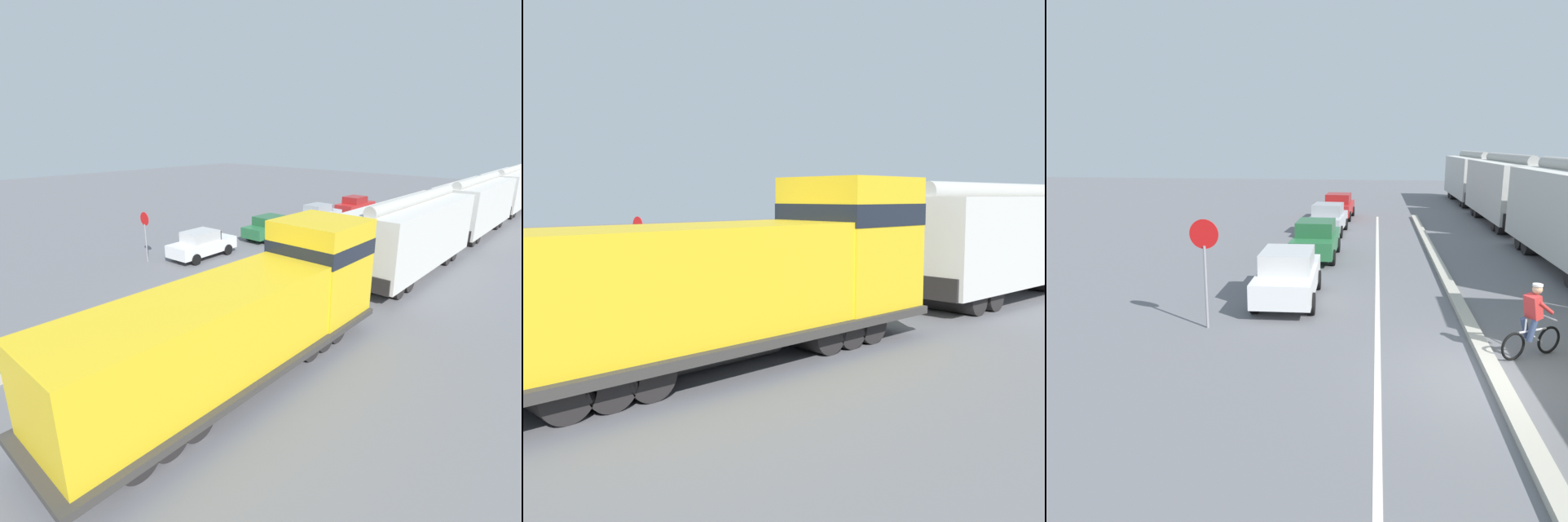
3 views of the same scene
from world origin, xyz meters
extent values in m
plane|color=slate|center=(0.00, 0.00, 0.00)|extent=(120.00, 120.00, 0.00)
cube|color=#B2AD9E|center=(0.00, 6.00, 0.08)|extent=(0.36, 36.00, 0.16)
cube|color=silver|center=(-2.40, 6.00, 0.00)|extent=(0.14, 36.00, 0.01)
cube|color=gold|center=(5.16, -3.42, 1.90)|extent=(2.70, 9.86, 2.40)
cube|color=gold|center=(5.16, 1.58, 2.45)|extent=(2.80, 2.80, 3.50)
cube|color=black|center=(5.16, 1.58, 3.24)|extent=(2.83, 2.83, 0.56)
cube|color=#383533|center=(5.16, -2.82, 0.70)|extent=(3.10, 11.60, 0.20)
cylinder|color=#4C4947|center=(5.16, -2.82, 0.55)|extent=(1.10, 3.00, 1.10)
cylinder|color=black|center=(5.16, 1.17, 0.50)|extent=(2.40, 1.00, 1.00)
cylinder|color=black|center=(5.16, 0.37, 0.50)|extent=(2.40, 1.00, 1.00)
cylinder|color=black|center=(5.16, -0.43, 0.50)|extent=(2.40, 1.00, 1.00)
cylinder|color=black|center=(5.16, -5.21, 0.50)|extent=(2.40, 1.00, 1.00)
cylinder|color=black|center=(5.16, -6.01, 0.50)|extent=(2.40, 1.00, 1.00)
cylinder|color=black|center=(5.16, -6.81, 0.50)|extent=(2.40, 1.00, 1.00)
cube|color=beige|center=(5.16, 10.18, 2.15)|extent=(2.90, 10.40, 3.10)
cylinder|color=#AAA8A2|center=(5.16, 10.18, 3.88)|extent=(0.60, 9.88, 0.60)
cube|color=black|center=(5.16, 4.93, 0.95)|extent=(2.61, 0.10, 0.70)
cylinder|color=black|center=(5.16, 13.95, 0.45)|extent=(2.46, 0.90, 0.90)
cylinder|color=black|center=(5.16, 12.85, 0.45)|extent=(2.46, 0.90, 0.90)
cylinder|color=black|center=(5.16, 7.50, 0.45)|extent=(2.46, 0.90, 0.90)
cylinder|color=black|center=(5.16, 6.40, 0.45)|extent=(2.46, 0.90, 0.90)
cube|color=silver|center=(-5.14, 4.86, 0.67)|extent=(1.89, 4.27, 0.70)
cube|color=beige|center=(-5.13, 4.71, 1.32)|extent=(1.58, 1.97, 0.60)
cube|color=#1E232D|center=(-5.18, 5.71, 1.27)|extent=(1.43, 0.18, 0.51)
cylinder|color=black|center=(-6.00, 6.13, 0.32)|extent=(0.25, 0.65, 0.64)
cylinder|color=black|center=(-4.39, 6.20, 0.32)|extent=(0.25, 0.65, 0.64)
cylinder|color=black|center=(-5.89, 3.53, 0.32)|extent=(0.25, 0.65, 0.64)
cylinder|color=black|center=(-4.27, 3.60, 0.32)|extent=(0.25, 0.65, 0.64)
cube|color=#286B3D|center=(-4.99, 10.97, 0.67)|extent=(1.71, 4.20, 0.70)
cube|color=#225B34|center=(-4.99, 10.82, 1.32)|extent=(1.50, 1.90, 0.60)
cube|color=#1E232D|center=(-4.99, 11.82, 1.27)|extent=(1.43, 0.12, 0.51)
cylinder|color=black|center=(-5.79, 12.27, 0.32)|extent=(0.22, 0.64, 0.64)
cylinder|color=black|center=(-4.18, 12.27, 0.32)|extent=(0.22, 0.64, 0.64)
cylinder|color=black|center=(-5.80, 9.66, 0.32)|extent=(0.22, 0.64, 0.64)
cylinder|color=black|center=(-4.18, 9.66, 0.32)|extent=(0.22, 0.64, 0.64)
cube|color=#B7BABF|center=(-5.06, 17.10, 0.67)|extent=(1.88, 4.27, 0.70)
cube|color=#9C9EA2|center=(-5.06, 16.95, 1.32)|extent=(1.58, 1.96, 0.60)
cube|color=#1E232D|center=(-5.02, 17.95, 1.27)|extent=(1.43, 0.18, 0.51)
cylinder|color=black|center=(-5.81, 18.44, 0.32)|extent=(0.25, 0.65, 0.64)
cylinder|color=black|center=(-4.19, 18.37, 0.32)|extent=(0.25, 0.65, 0.64)
cylinder|color=black|center=(-5.92, 15.84, 0.32)|extent=(0.25, 0.65, 0.64)
cylinder|color=black|center=(-4.30, 15.77, 0.32)|extent=(0.25, 0.65, 0.64)
cube|color=red|center=(-4.92, 22.87, 0.67)|extent=(1.86, 4.26, 0.70)
cube|color=maroon|center=(-4.92, 22.72, 1.32)|extent=(1.57, 1.96, 0.60)
cube|color=#1E232D|center=(-4.88, 23.71, 1.27)|extent=(1.43, 0.18, 0.51)
cylinder|color=black|center=(-5.67, 24.20, 0.32)|extent=(0.25, 0.65, 0.64)
cylinder|color=black|center=(-4.06, 24.13, 0.32)|extent=(0.25, 0.65, 0.64)
cylinder|color=black|center=(-5.78, 21.60, 0.32)|extent=(0.25, 0.65, 0.64)
cylinder|color=black|center=(-4.16, 21.53, 0.32)|extent=(0.25, 0.65, 0.64)
torus|color=black|center=(1.50, 1.60, 0.33)|extent=(0.60, 0.38, 0.66)
torus|color=black|center=(0.58, 1.09, 0.33)|extent=(0.60, 0.38, 0.66)
cylinder|color=silver|center=(1.04, 1.34, 0.63)|extent=(0.71, 0.43, 0.05)
cylinder|color=silver|center=(1.13, 1.39, 0.45)|extent=(0.44, 0.28, 0.36)
cylinder|color=silver|center=(0.85, 1.24, 0.78)|extent=(0.04, 0.04, 0.30)
cylinder|color=silver|center=(1.43, 1.56, 0.88)|extent=(0.27, 0.44, 0.04)
cylinder|color=#38476B|center=(0.88, 1.37, 0.68)|extent=(0.33, 0.27, 0.52)
cylinder|color=#38476B|center=(0.98, 1.20, 0.68)|extent=(0.30, 0.25, 0.52)
cube|color=red|center=(1.00, 1.32, 1.20)|extent=(0.45, 0.46, 0.57)
sphere|color=tan|center=(1.06, 1.35, 1.59)|extent=(0.22, 0.22, 0.22)
cylinder|color=white|center=(1.06, 1.35, 1.69)|extent=(0.22, 0.22, 0.05)
cylinder|color=red|center=(1.09, 1.56, 1.20)|extent=(0.45, 0.31, 0.36)
cylinder|color=red|center=(1.25, 1.28, 1.20)|extent=(0.45, 0.31, 0.36)
cylinder|color=gray|center=(-6.84, 2.17, 1.10)|extent=(0.07, 0.07, 2.20)
cylinder|color=red|center=(-6.84, 2.19, 2.50)|extent=(0.76, 0.03, 0.76)
cylinder|color=white|center=(-6.84, 2.21, 2.50)|extent=(0.48, 0.01, 0.48)
camera|label=1|loc=(12.76, -10.31, 7.11)|focal=28.00mm
camera|label=2|loc=(15.68, -10.88, 3.70)|focal=42.00mm
camera|label=3|loc=(-2.55, -10.01, 4.72)|focal=35.00mm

